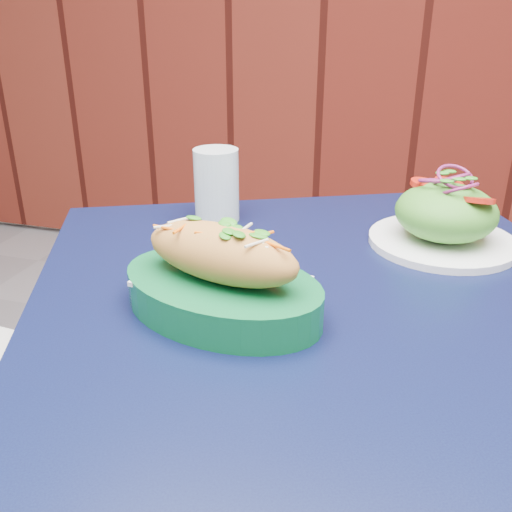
# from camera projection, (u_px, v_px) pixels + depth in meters

# --- Properties ---
(cafe_table) EXTENTS (1.06, 1.06, 0.75)m
(cafe_table) POSITION_uv_depth(u_px,v_px,m) (322.00, 342.00, 0.82)
(cafe_table) COLOR black
(cafe_table) RESTS_ON ground
(banh_mi_basket) EXTENTS (0.31, 0.24, 0.13)m
(banh_mi_basket) POSITION_uv_depth(u_px,v_px,m) (222.00, 278.00, 0.71)
(banh_mi_basket) COLOR #0C5D2F
(banh_mi_basket) RESTS_ON cafe_table
(salad_plate) EXTENTS (0.24, 0.24, 0.12)m
(salad_plate) POSITION_uv_depth(u_px,v_px,m) (445.00, 217.00, 0.91)
(salad_plate) COLOR white
(salad_plate) RESTS_ON cafe_table
(water_glass) EXTENTS (0.08, 0.08, 0.13)m
(water_glass) POSITION_uv_depth(u_px,v_px,m) (217.00, 185.00, 1.02)
(water_glass) COLOR silver
(water_glass) RESTS_ON cafe_table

